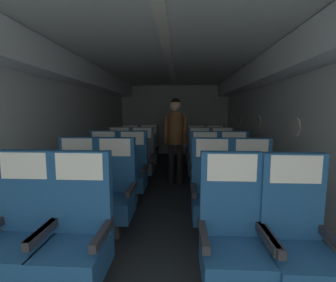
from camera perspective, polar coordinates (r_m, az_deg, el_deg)
ground at (r=4.21m, az=0.31°, el=-12.20°), size 3.73×7.91×0.02m
fuselage_shell at (r=4.26m, az=0.51°, el=10.84°), size 3.61×7.56×2.29m
seat_a_left_window at (r=2.17m, az=-32.08°, el=-19.09°), size 0.47×0.47×1.09m
seat_a_left_aisle at (r=1.96m, az=-21.13°, el=-21.28°), size 0.47×0.47×1.09m
seat_a_right_aisle at (r=1.99m, az=28.84°, el=-21.31°), size 0.47×0.47×1.09m
seat_a_right_window at (r=1.87m, az=15.30°, el=-22.46°), size 0.47×0.47×1.09m
seat_b_left_window at (r=2.94m, az=-21.44°, el=-11.62°), size 0.47×0.47×1.09m
seat_b_left_aisle at (r=2.78m, az=-12.93°, el=-12.39°), size 0.47×0.47×1.09m
seat_b_right_aisle at (r=2.81m, az=19.78°, el=-12.41°), size 0.47×0.47×1.09m
seat_b_right_window at (r=2.72m, az=10.60°, el=-12.76°), size 0.47×0.47×1.09m
seat_c_left_window at (r=3.79m, az=-15.51°, el=-7.24°), size 0.47×0.47×1.09m
seat_c_left_aisle at (r=3.67m, az=-8.76°, el=-7.53°), size 0.47×0.47×1.09m
seat_c_right_aisle at (r=3.70m, az=15.71°, el=-7.60°), size 0.47×0.47×1.09m
seat_c_right_window at (r=3.61m, az=8.95°, el=-7.76°), size 0.47×0.47×1.09m
seat_d_left_window at (r=4.68m, az=-11.72°, el=-4.43°), size 0.47×0.47×1.09m
seat_d_left_aisle at (r=4.58m, az=-6.34°, el=-4.57°), size 0.47×0.47×1.09m
seat_d_right_aisle at (r=4.59m, az=13.02°, el=-4.68°), size 0.47×0.47×1.09m
seat_d_right_window at (r=4.54m, az=7.67°, el=-4.68°), size 0.47×0.47×1.09m
seat_e_left_window at (r=5.59m, az=-9.29°, el=-2.52°), size 0.47×0.47×1.09m
seat_e_left_aisle at (r=5.50m, az=-4.80°, el=-2.60°), size 0.47×0.47×1.09m
seat_e_right_aisle at (r=5.49m, az=11.33°, el=-2.73°), size 0.47×0.47×1.09m
seat_e_right_window at (r=5.46m, az=6.79°, el=-2.69°), size 0.47×0.47×1.09m
flight_attendant at (r=4.45m, az=1.85°, el=2.30°), size 0.43×0.28×1.63m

